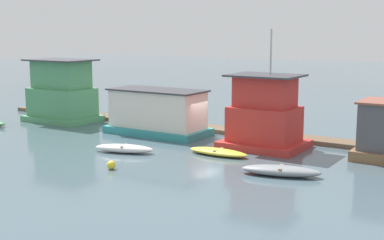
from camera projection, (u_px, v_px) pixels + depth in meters
name	position (u px, v px, depth m)	size (l,w,h in m)	color
ground_plane	(200.00, 138.00, 37.57)	(200.00, 200.00, 0.00)	#475B66
dock_walkway	(219.00, 130.00, 39.82)	(42.40, 1.84, 0.30)	brown
houseboat_green	(62.00, 94.00, 44.07)	(5.76, 4.01, 5.12)	#4C9360
houseboat_teal	(157.00, 113.00, 38.67)	(7.46, 3.62, 3.27)	teal
houseboat_red	(265.00, 116.00, 33.99)	(5.07, 4.08, 7.55)	red
dinghy_white	(124.00, 149.00, 32.89)	(3.89, 2.14, 0.52)	white
dinghy_yellow	(218.00, 152.00, 32.24)	(3.88, 1.29, 0.40)	yellow
dinghy_grey	(281.00, 171.00, 27.65)	(4.30, 2.35, 0.54)	gray
buoy_yellow	(111.00, 165.00, 28.96)	(0.48, 0.48, 0.48)	yellow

